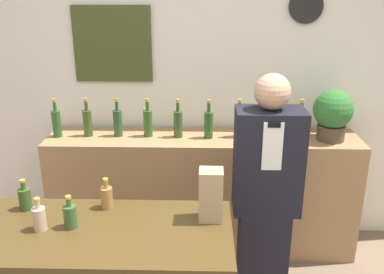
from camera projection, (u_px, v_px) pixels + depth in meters
name	position (u px, v px, depth m)	size (l,w,h in m)	color
back_wall	(188.00, 77.00, 3.38)	(5.20, 0.09, 2.70)	silver
back_shelf	(203.00, 193.00, 3.41)	(2.38, 0.45, 0.95)	#9E754C
shopkeeper	(265.00, 201.00, 2.63)	(0.40, 0.25, 1.59)	black
potted_plant	(333.00, 113.00, 3.13)	(0.29, 0.29, 0.38)	#4C3D2D
paper_bag	(211.00, 195.00, 2.11)	(0.12, 0.11, 0.27)	tan
counter_bottle_1	(25.00, 198.00, 2.23)	(0.06, 0.06, 0.17)	#324E20
counter_bottle_2	(39.00, 218.00, 2.04)	(0.06, 0.06, 0.17)	tan
counter_bottle_3	(70.00, 216.00, 2.06)	(0.06, 0.06, 0.17)	#37542A
counter_bottle_4	(107.00, 197.00, 2.24)	(0.06, 0.06, 0.17)	#9F6E3C
shelf_bottle_0	(57.00, 123.00, 3.22)	(0.07, 0.07, 0.30)	#285425
shelf_bottle_1	(88.00, 122.00, 3.24)	(0.07, 0.07, 0.30)	#344C21
shelf_bottle_2	(118.00, 122.00, 3.24)	(0.07, 0.07, 0.30)	#284A29
shelf_bottle_3	(148.00, 122.00, 3.23)	(0.07, 0.07, 0.30)	#2F561F
shelf_bottle_4	(178.00, 123.00, 3.21)	(0.07, 0.07, 0.30)	#324C26
shelf_bottle_5	(209.00, 124.00, 3.20)	(0.07, 0.07, 0.30)	#2B4F22
shelf_bottle_6	(239.00, 123.00, 3.22)	(0.07, 0.07, 0.30)	#355324
shelf_bottle_7	(270.00, 124.00, 3.19)	(0.07, 0.07, 0.30)	#284D27
shelf_bottle_8	(300.00, 123.00, 3.21)	(0.07, 0.07, 0.30)	#2D5424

